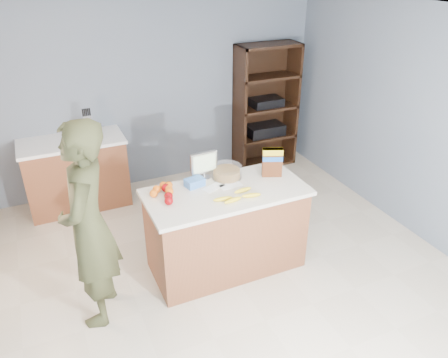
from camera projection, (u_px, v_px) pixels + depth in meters
name	position (u px, v px, depth m)	size (l,w,h in m)	color
floor	(238.00, 282.00, 4.36)	(4.50, 5.00, 0.02)	beige
walls	(242.00, 127.00, 3.58)	(4.52, 5.02, 2.51)	slate
counter_peninsula	(226.00, 232.00, 4.40)	(1.56, 0.76, 0.90)	brown
back_cabinet	(77.00, 173.00, 5.48)	(1.24, 0.62, 0.90)	brown
shelving_unit	(264.00, 109.00, 6.40)	(0.90, 0.40, 1.80)	black
person	(89.00, 227.00, 3.58)	(0.68, 0.44, 1.86)	#373A1F
knife_block	(89.00, 130.00, 5.23)	(0.12, 0.10, 0.31)	tan
envelopes	(222.00, 186.00, 4.24)	(0.40, 0.19, 0.00)	white
bananas	(238.00, 196.00, 4.04)	(0.46, 0.19, 0.04)	yellow
apples	(168.00, 195.00, 4.02)	(0.13, 0.32, 0.08)	#820307
oranges	(163.00, 189.00, 4.12)	(0.25, 0.21, 0.08)	orange
blue_carton	(195.00, 182.00, 4.23)	(0.18, 0.12, 0.08)	blue
salad_bowl	(227.00, 173.00, 4.38)	(0.30, 0.30, 0.13)	#267219
tv	(204.00, 164.00, 4.33)	(0.28, 0.12, 0.28)	silver
cereal_box	(272.00, 160.00, 4.36)	(0.21, 0.15, 0.30)	#592B14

